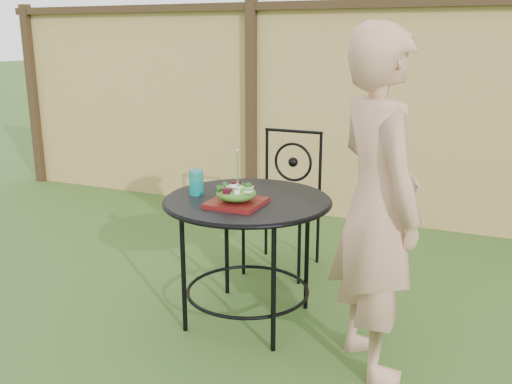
% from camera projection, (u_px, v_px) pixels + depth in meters
% --- Properties ---
extents(ground, '(60.00, 60.00, 0.00)m').
position_uv_depth(ground, '(311.00, 342.00, 3.04)').
color(ground, '#214415').
rests_on(ground, ground).
extents(fence, '(8.00, 0.12, 1.90)m').
position_uv_depth(fence, '(397.00, 115.00, 4.73)').
color(fence, '#DBBF6C').
rests_on(fence, ground).
extents(patio_table, '(0.92, 0.92, 0.72)m').
position_uv_depth(patio_table, '(247.00, 222.00, 3.14)').
color(patio_table, black).
rests_on(patio_table, ground).
extents(patio_chair, '(0.46, 0.46, 0.95)m').
position_uv_depth(patio_chair, '(285.00, 197.00, 3.93)').
color(patio_chair, black).
rests_on(patio_chair, ground).
extents(diner, '(0.68, 0.71, 1.64)m').
position_uv_depth(diner, '(377.00, 205.00, 2.63)').
color(diner, tan).
rests_on(diner, ground).
extents(salad_plate, '(0.27, 0.27, 0.02)m').
position_uv_depth(salad_plate, '(236.00, 203.00, 2.97)').
color(salad_plate, '#420E09').
rests_on(salad_plate, patio_table).
extents(salad, '(0.21, 0.21, 0.08)m').
position_uv_depth(salad, '(236.00, 193.00, 2.96)').
color(salad, '#235614').
rests_on(salad, salad_plate).
extents(fork, '(0.01, 0.01, 0.18)m').
position_uv_depth(fork, '(238.00, 169.00, 2.92)').
color(fork, silver).
rests_on(fork, salad).
extents(drinking_glass, '(0.08, 0.08, 0.14)m').
position_uv_depth(drinking_glass, '(196.00, 182.00, 3.16)').
color(drinking_glass, '#0B8281').
rests_on(drinking_glass, patio_table).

